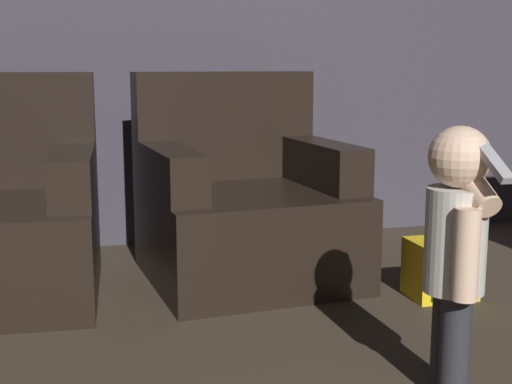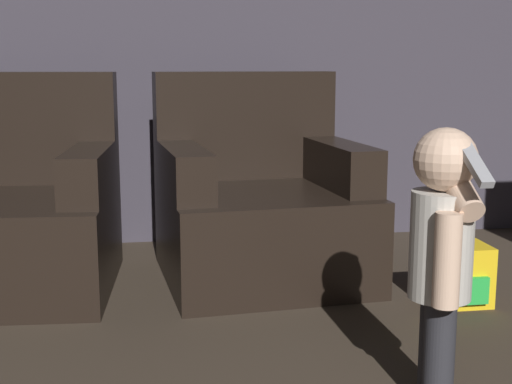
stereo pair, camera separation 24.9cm
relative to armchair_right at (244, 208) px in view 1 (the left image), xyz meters
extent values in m
cube|color=black|center=(-0.74, -0.08, 0.19)|extent=(0.21, 0.71, 0.20)
cube|color=black|center=(0.01, -0.06, -0.11)|extent=(0.94, 0.93, 0.41)
cube|color=black|center=(-0.03, 0.29, 0.35)|extent=(0.87, 0.24, 0.51)
cube|color=black|center=(-0.34, -0.09, 0.19)|extent=(0.22, 0.71, 0.20)
cube|color=black|center=(0.36, -0.03, 0.19)|extent=(0.22, 0.71, 0.20)
cylinder|color=#28282D|center=(0.30, -1.27, -0.16)|extent=(0.09, 0.09, 0.32)
cylinder|color=#28282D|center=(0.28, -1.36, -0.16)|extent=(0.09, 0.09, 0.32)
cylinder|color=#B7B2A8|center=(0.29, -1.32, 0.15)|extent=(0.17, 0.17, 0.30)
sphere|color=beige|center=(0.29, -1.32, 0.39)|extent=(0.17, 0.17, 0.17)
cylinder|color=beige|center=(0.26, -1.42, 0.14)|extent=(0.07, 0.07, 0.25)
cylinder|color=beige|center=(0.32, -1.32, 0.33)|extent=(0.07, 0.25, 0.19)
cube|color=#99999E|center=(0.32, -1.43, 0.39)|extent=(0.04, 0.16, 0.10)
cube|color=yellow|center=(0.71, -0.51, -0.19)|extent=(0.26, 0.20, 0.24)
cube|color=green|center=(0.71, -0.62, -0.23)|extent=(0.18, 0.02, 0.11)
camera|label=1|loc=(-0.75, -3.06, 0.64)|focal=50.00mm
camera|label=2|loc=(-0.51, -3.11, 0.64)|focal=50.00mm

